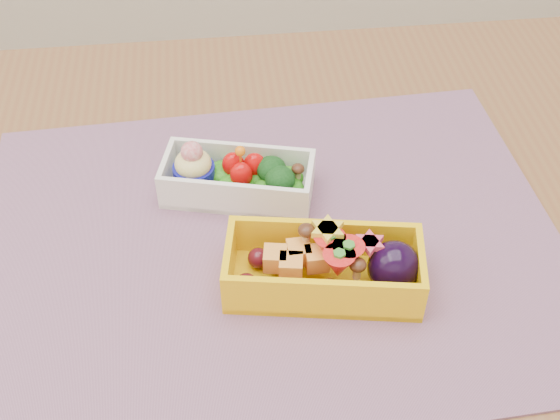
{
  "coord_description": "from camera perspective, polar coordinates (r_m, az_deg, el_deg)",
  "views": [
    {
      "loc": [
        -0.03,
        -0.45,
        1.26
      ],
      "look_at": [
        0.02,
        0.02,
        0.79
      ],
      "focal_mm": 46.18,
      "sensor_mm": 36.0,
      "label": 1
    }
  ],
  "objects": [
    {
      "name": "bento_white",
      "position": [
        0.72,
        -3.43,
        2.55
      ],
      "size": [
        0.16,
        0.1,
        0.06
      ],
      "rotation": [
        0.0,
        0.0,
        -0.25
      ],
      "color": "white",
      "rests_on": "placemat"
    },
    {
      "name": "placemat",
      "position": [
        0.69,
        -0.57,
        -2.62
      ],
      "size": [
        0.57,
        0.45,
        0.0
      ],
      "primitive_type": "cube",
      "rotation": [
        0.0,
        0.0,
        0.04
      ],
      "color": "gray",
      "rests_on": "table"
    },
    {
      "name": "table",
      "position": [
        0.75,
        -1.62,
        -8.92
      ],
      "size": [
        1.2,
        0.8,
        0.75
      ],
      "color": "brown",
      "rests_on": "ground"
    },
    {
      "name": "bento_yellow",
      "position": [
        0.64,
        3.82,
        -4.52
      ],
      "size": [
        0.18,
        0.1,
        0.06
      ],
      "rotation": [
        0.0,
        0.0,
        -0.17
      ],
      "color": "yellow",
      "rests_on": "placemat"
    }
  ]
}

